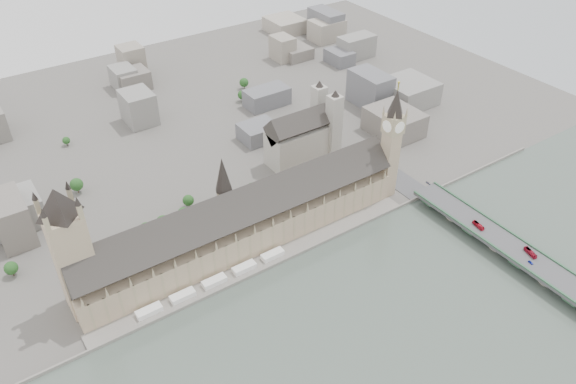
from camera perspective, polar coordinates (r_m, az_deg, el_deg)
ground at (r=432.44m, az=-3.20°, el=-6.76°), size 900.00×900.00×0.00m
embankment_wall at (r=422.04m, az=-2.13°, el=-7.77°), size 600.00×1.50×3.00m
river_terrace at (r=427.03m, az=-2.67°, el=-7.23°), size 270.00×15.00×2.00m
terrace_tents at (r=412.20m, az=-7.50°, el=-8.99°), size 118.00×7.00×4.00m
palace_of_westminster at (r=430.49m, az=-4.67°, el=-3.05°), size 265.00×40.73×55.44m
elizabeth_tower at (r=472.16m, az=10.52°, el=5.56°), size 17.00×17.00×107.50m
victoria_tower at (r=385.99m, az=-21.28°, el=-5.09°), size 30.00×30.00×100.00m
central_tower at (r=409.97m, az=-6.56°, el=0.73°), size 13.00×13.00×48.00m
westminster_bridge at (r=469.86m, az=19.87°, el=-4.37°), size 25.00×325.00×10.25m
bridge_parapets at (r=450.39m, az=24.32°, el=-6.76°), size 25.00×235.00×1.15m
westminster_abbey at (r=530.21m, az=1.58°, el=5.72°), size 68.00×36.00×64.00m
city_skyline_inland at (r=608.78m, az=-15.53°, el=7.99°), size 720.00×360.00×38.00m
park_trees at (r=464.88m, az=-8.16°, el=-2.31°), size 110.00×30.00×15.00m
red_bus_north at (r=467.72m, az=18.77°, el=-3.23°), size 4.44×11.79×3.21m
red_bus_south at (r=456.14m, az=23.40°, el=-5.66°), size 5.89×12.50×3.39m
car_blue at (r=449.23m, az=23.43°, el=-6.58°), size 2.12×4.32×1.42m
car_silver at (r=457.01m, az=23.72°, el=-5.85°), size 2.53×4.03×1.25m
car_approach at (r=505.36m, az=14.06°, el=0.89°), size 2.03×4.55×1.30m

